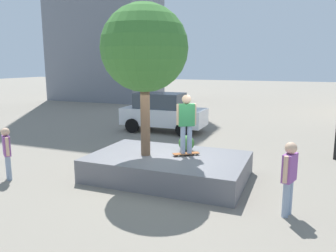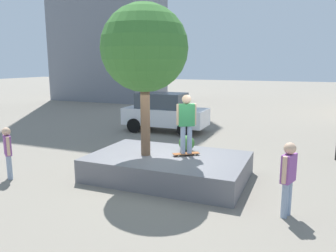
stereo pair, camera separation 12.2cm
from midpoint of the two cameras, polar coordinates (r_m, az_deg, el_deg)
The scene contains 9 objects.
ground_plane at distance 10.07m, azimuth -0.62°, elevation -8.99°, with size 120.00×120.00×0.00m, color gray.
planter_ledge at distance 10.06m, azimuth -0.35°, elevation -6.97°, with size 4.59×2.93×0.68m, color slate.
plaza_tree at distance 9.70m, azimuth -4.44°, elevation 13.05°, with size 2.50×2.50×4.39m.
boxwood_shrub at distance 10.45m, azimuth 2.84°, elevation -2.96°, with size 0.49×0.49×0.49m, color #3D7A33.
skateboard at distance 9.98m, azimuth 2.76°, elevation -4.74°, with size 0.77×0.64×0.07m.
skateboarder at distance 9.76m, azimuth 2.81°, elevation 1.07°, with size 0.53×0.41×1.75m.
police_car at distance 16.75m, azimuth -1.13°, elevation 2.40°, with size 4.18×1.98×1.94m.
pedestrian_crossing at distance 7.89m, azimuth 19.62°, elevation -7.72°, with size 0.33×0.55×1.71m.
passerby_with_bag at distance 10.86m, azimuth -26.17°, elevation -3.70°, with size 0.44×0.39×1.56m.
Camera 1 is at (3.57, -8.79, 3.39)m, focal length 35.58 mm.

